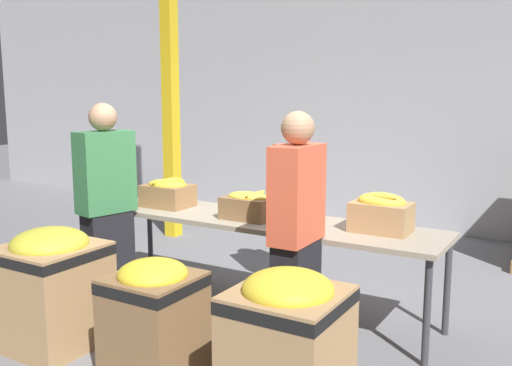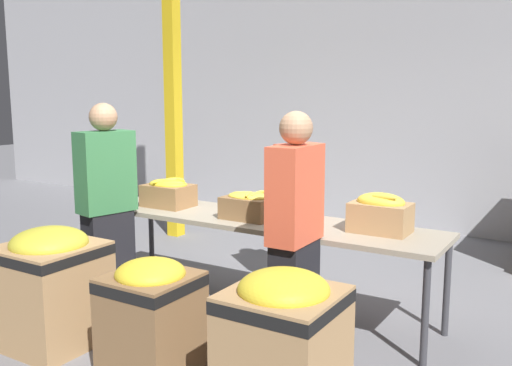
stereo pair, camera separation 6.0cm
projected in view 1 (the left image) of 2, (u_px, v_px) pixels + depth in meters
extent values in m
plane|color=slate|center=(260.00, 309.00, 4.78)|extent=(30.00, 30.00, 0.00)
cube|color=#A8A8AD|center=(396.00, 76.00, 7.42)|extent=(16.00, 0.08, 4.00)
cube|color=#9E937F|center=(260.00, 221.00, 4.66)|extent=(3.01, 0.71, 0.04)
cylinder|color=#38383D|center=(107.00, 250.00, 5.20)|extent=(0.05, 0.05, 0.74)
cylinder|color=#38383D|center=(427.00, 313.00, 3.74)|extent=(0.05, 0.05, 0.74)
cylinder|color=#38383D|center=(150.00, 237.00, 5.70)|extent=(0.05, 0.05, 0.74)
cylinder|color=#38383D|center=(447.00, 287.00, 4.24)|extent=(0.05, 0.05, 0.74)
cube|color=olive|center=(168.00, 196.00, 5.11)|extent=(0.42, 0.31, 0.20)
ellipsoid|color=yellow|center=(167.00, 184.00, 5.09)|extent=(0.38, 0.27, 0.09)
ellipsoid|color=yellow|center=(172.00, 183.00, 5.00)|extent=(0.20, 0.17, 0.05)
ellipsoid|color=yellow|center=(173.00, 180.00, 5.11)|extent=(0.16, 0.18, 0.06)
ellipsoid|color=yellow|center=(159.00, 182.00, 5.04)|extent=(0.07, 0.19, 0.04)
ellipsoid|color=yellow|center=(177.00, 180.00, 5.10)|extent=(0.19, 0.06, 0.04)
cube|color=olive|center=(249.00, 208.00, 4.63)|extent=(0.41, 0.30, 0.18)
ellipsoid|color=yellow|center=(249.00, 196.00, 4.61)|extent=(0.36, 0.23, 0.07)
ellipsoid|color=yellow|center=(249.00, 194.00, 4.55)|extent=(0.09, 0.18, 0.05)
ellipsoid|color=yellow|center=(242.00, 194.00, 4.62)|extent=(0.17, 0.05, 0.04)
ellipsoid|color=yellow|center=(252.00, 196.00, 4.58)|extent=(0.09, 0.21, 0.05)
ellipsoid|color=yellow|center=(258.00, 193.00, 4.60)|extent=(0.05, 0.22, 0.04)
cube|color=tan|center=(381.00, 217.00, 4.19)|extent=(0.43, 0.29, 0.22)
ellipsoid|color=yellow|center=(382.00, 201.00, 4.17)|extent=(0.36, 0.23, 0.13)
ellipsoid|color=yellow|center=(385.00, 197.00, 4.08)|extent=(0.18, 0.05, 0.05)
ellipsoid|color=yellow|center=(391.00, 197.00, 4.17)|extent=(0.10, 0.19, 0.04)
cube|color=black|center=(109.00, 259.00, 4.82)|extent=(0.30, 0.43, 0.81)
cube|color=#387A47|center=(105.00, 172.00, 4.70)|extent=(0.33, 0.50, 0.67)
sphere|color=tan|center=(103.00, 117.00, 4.63)|extent=(0.23, 0.23, 0.23)
cube|color=black|center=(296.00, 297.00, 3.95)|extent=(0.21, 0.38, 0.80)
cube|color=#EA5B3D|center=(297.00, 194.00, 3.83)|extent=(0.23, 0.45, 0.66)
sphere|color=tan|center=(298.00, 128.00, 3.76)|extent=(0.23, 0.23, 0.23)
cube|color=#6B604C|center=(297.00, 251.00, 5.20)|extent=(0.32, 0.40, 0.74)
cube|color=#EA5B3D|center=(298.00, 178.00, 5.09)|extent=(0.36, 0.47, 0.61)
sphere|color=beige|center=(299.00, 132.00, 5.02)|extent=(0.21, 0.21, 0.21)
cube|color=tan|center=(53.00, 295.00, 4.07)|extent=(0.64, 0.64, 0.74)
cube|color=black|center=(50.00, 253.00, 4.02)|extent=(0.64, 0.64, 0.07)
ellipsoid|color=gold|center=(50.00, 244.00, 4.01)|extent=(0.54, 0.54, 0.22)
cube|color=olive|center=(154.00, 327.00, 3.59)|extent=(0.52, 0.52, 0.68)
cube|color=black|center=(153.00, 284.00, 3.55)|extent=(0.52, 0.52, 0.07)
ellipsoid|color=yellow|center=(153.00, 274.00, 3.54)|extent=(0.44, 0.44, 0.18)
cube|color=tan|center=(287.00, 357.00, 3.11)|extent=(0.59, 0.59, 0.75)
cube|color=black|center=(288.00, 301.00, 3.06)|extent=(0.59, 0.59, 0.07)
ellipsoid|color=yellow|center=(288.00, 289.00, 3.05)|extent=(0.50, 0.50, 0.21)
cube|color=gold|center=(170.00, 75.00, 6.93)|extent=(0.16, 0.16, 4.00)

